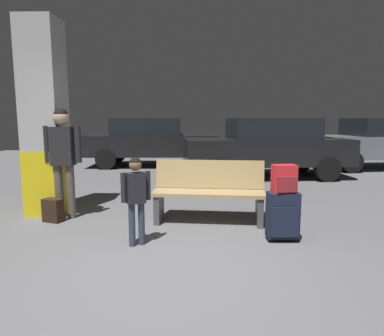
# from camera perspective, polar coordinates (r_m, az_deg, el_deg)

# --- Properties ---
(ground_plane) EXTENTS (18.00, 18.00, 0.10)m
(ground_plane) POSITION_cam_1_polar(r_m,az_deg,el_deg) (7.30, -1.35, -3.98)
(ground_plane) COLOR slate
(structural_pillar) EXTENTS (0.57, 0.57, 2.97)m
(structural_pillar) POSITION_cam_1_polar(r_m,az_deg,el_deg) (5.78, -23.31, 7.40)
(structural_pillar) COLOR yellow
(structural_pillar) RESTS_ON ground_plane
(bench) EXTENTS (1.63, 0.64, 0.89)m
(bench) POSITION_cam_1_polar(r_m,az_deg,el_deg) (4.95, 2.82, -4.02)
(bench) COLOR tan
(bench) RESTS_ON ground_plane
(suitcase) EXTENTS (0.39, 0.24, 0.60)m
(suitcase) POSITION_cam_1_polar(r_m,az_deg,el_deg) (4.35, 14.89, -7.65)
(suitcase) COLOR #191E33
(suitcase) RESTS_ON ground_plane
(backpack_bright) EXTENTS (0.30, 0.22, 0.34)m
(backpack_bright) POSITION_cam_1_polar(r_m,az_deg,el_deg) (4.25, 15.13, -1.81)
(backpack_bright) COLOR red
(backpack_bright) RESTS_ON suitcase
(child) EXTENTS (0.32, 0.21, 1.05)m
(child) POSITION_cam_1_polar(r_m,az_deg,el_deg) (4.04, -9.34, -3.93)
(child) COLOR #33384C
(child) RESTS_ON ground_plane
(adult) EXTENTS (0.56, 0.23, 1.64)m
(adult) POSITION_cam_1_polar(r_m,az_deg,el_deg) (5.41, -20.74, 2.64)
(adult) COLOR brown
(adult) RESTS_ON ground_plane
(backpack_dark_floor) EXTENTS (0.32, 0.26, 0.34)m
(backpack_dark_floor) POSITION_cam_1_polar(r_m,az_deg,el_deg) (5.41, -22.11, -6.56)
(backpack_dark_floor) COLOR black
(backpack_dark_floor) RESTS_ON ground_plane
(parked_car_far) EXTENTS (4.16, 1.93, 1.51)m
(parked_car_far) POSITION_cam_1_polar(r_m,az_deg,el_deg) (10.99, -6.88, 4.55)
(parked_car_far) COLOR black
(parked_car_far) RESTS_ON ground_plane
(parked_car_near) EXTENTS (4.26, 2.14, 1.51)m
(parked_car_near) POSITION_cam_1_polar(r_m,az_deg,el_deg) (9.00, 12.33, 3.64)
(parked_car_near) COLOR black
(parked_car_near) RESTS_ON ground_plane
(parked_car_side) EXTENTS (4.27, 2.18, 1.51)m
(parked_car_side) POSITION_cam_1_polar(r_m,az_deg,el_deg) (11.81, 28.90, 3.84)
(parked_car_side) COLOR slate
(parked_car_side) RESTS_ON ground_plane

